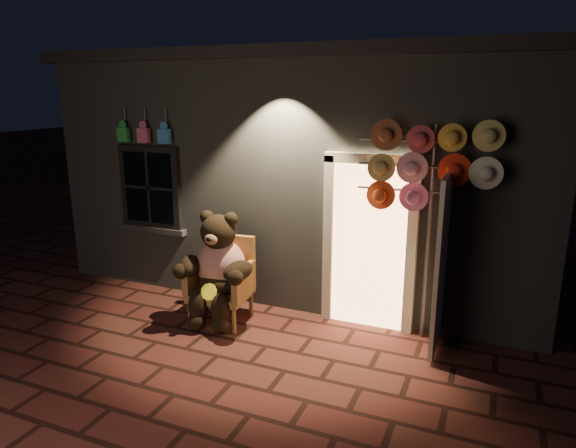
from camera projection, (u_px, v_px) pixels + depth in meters
The scene contains 5 objects.
ground at pixel (217, 356), 5.81m from camera, with size 60.00×60.00×0.00m, color #542720.
shop_building at pixel (331, 160), 8.92m from camera, with size 7.30×5.95×3.51m.
wicker_armchair at pixel (223, 279), 6.65m from camera, with size 0.80×0.73×1.08m.
teddy_bear at pixel (218, 268), 6.47m from camera, with size 1.04×0.84×1.44m.
hat_rack at pixel (426, 165), 5.66m from camera, with size 1.59×0.22×2.58m.
Camera 1 is at (2.77, -4.51, 2.92)m, focal length 32.00 mm.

